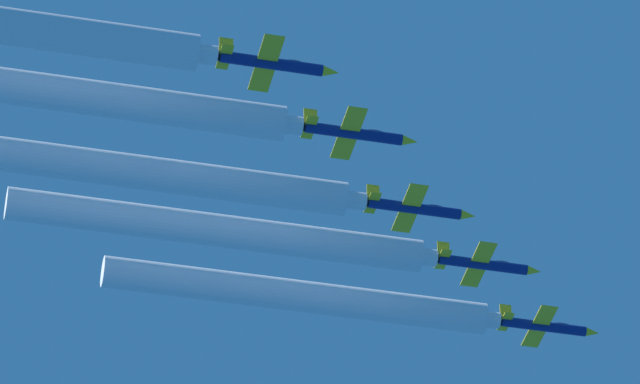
{
  "coord_description": "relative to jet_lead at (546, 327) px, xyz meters",
  "views": [
    {
      "loc": [
        202.02,
        -55.18,
        2.89
      ],
      "look_at": [
        0.05,
        -10.81,
        159.16
      ],
      "focal_mm": 139.62,
      "sensor_mm": 36.0,
      "label": 1
    }
  ],
  "objects": [
    {
      "name": "jet_lead",
      "position": [
        0.0,
        0.0,
        0.0
      ],
      "size": [
        8.4,
        12.23,
        2.94
      ],
      "color": "navy"
    },
    {
      "name": "jet_second_echelon",
      "position": [
        12.16,
        -10.61,
        -1.35
      ],
      "size": [
        8.4,
        12.23,
        2.94
      ],
      "color": "navy"
    },
    {
      "name": "jet_third_echelon",
      "position": [
        23.09,
        -21.16,
        -3.31
      ],
      "size": [
        8.4,
        12.23,
        2.94
      ],
      "color": "navy"
    },
    {
      "name": "jet_fourth_echelon",
      "position": [
        35.3,
        -30.56,
        -4.31
      ],
      "size": [
        8.4,
        12.23,
        2.94
      ],
      "color": "navy"
    },
    {
      "name": "jet_fifth_echelon",
      "position": [
        46.62,
        -41.26,
        -6.36
      ],
      "size": [
        8.4,
        12.23,
        2.94
      ],
      "color": "navy"
    },
    {
      "name": "smoke_trail_lead",
      "position": [
        0.0,
        -28.45,
        -0.03
      ],
      "size": [
        3.57,
        45.72,
        3.57
      ],
      "color": "white"
    },
    {
      "name": "smoke_trail_second_echelon",
      "position": [
        12.16,
        -39.79,
        -1.38
      ],
      "size": [
        3.57,
        47.18,
        3.57
      ],
      "color": "white"
    },
    {
      "name": "smoke_trail_third_echelon",
      "position": [
        23.09,
        -55.43,
        -3.34
      ],
      "size": [
        3.57,
        57.38,
        3.57
      ],
      "color": "white"
    },
    {
      "name": "smoke_trail_fourth_echelon",
      "position": [
        35.3,
        -60.77,
        -4.34
      ],
      "size": [
        3.57,
        49.25,
        3.57
      ],
      "color": "white"
    }
  ]
}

